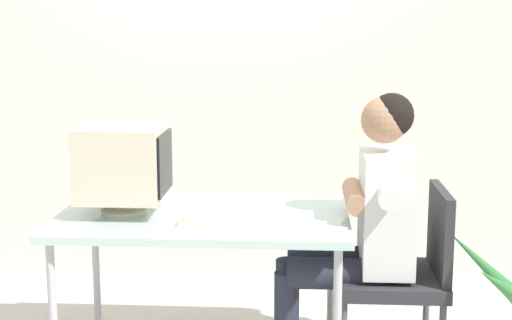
{
  "coord_description": "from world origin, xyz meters",
  "views": [
    {
      "loc": [
        0.44,
        -3.28,
        1.58
      ],
      "look_at": [
        0.24,
        0.0,
        0.97
      ],
      "focal_mm": 53.62,
      "sensor_mm": 36.0,
      "label": 1
    }
  ],
  "objects_px": {
    "desk": "(203,226)",
    "office_chair": "(404,268)",
    "person_seated": "(360,223)",
    "keyboard": "(206,210)",
    "crt_monitor": "(123,163)"
  },
  "relations": [
    {
      "from": "desk",
      "to": "crt_monitor",
      "type": "xyz_separation_m",
      "value": [
        -0.35,
        0.0,
        0.28
      ]
    },
    {
      "from": "keyboard",
      "to": "office_chair",
      "type": "height_order",
      "value": "office_chair"
    },
    {
      "from": "person_seated",
      "to": "office_chair",
      "type": "bearing_deg",
      "value": -0.0
    },
    {
      "from": "desk",
      "to": "office_chair",
      "type": "bearing_deg",
      "value": 0.29
    },
    {
      "from": "desk",
      "to": "person_seated",
      "type": "distance_m",
      "value": 0.7
    },
    {
      "from": "person_seated",
      "to": "crt_monitor",
      "type": "bearing_deg",
      "value": -179.8
    },
    {
      "from": "crt_monitor",
      "to": "office_chair",
      "type": "height_order",
      "value": "crt_monitor"
    },
    {
      "from": "crt_monitor",
      "to": "person_seated",
      "type": "xyz_separation_m",
      "value": [
        1.05,
        0.0,
        -0.26
      ]
    },
    {
      "from": "crt_monitor",
      "to": "office_chair",
      "type": "xyz_separation_m",
      "value": [
        1.25,
        0.0,
        -0.46
      ]
    },
    {
      "from": "office_chair",
      "to": "person_seated",
      "type": "bearing_deg",
      "value": 180.0
    },
    {
      "from": "desk",
      "to": "office_chair",
      "type": "relative_size",
      "value": 1.52
    },
    {
      "from": "office_chair",
      "to": "crt_monitor",
      "type": "bearing_deg",
      "value": -179.83
    },
    {
      "from": "office_chair",
      "to": "keyboard",
      "type": "bearing_deg",
      "value": 178.59
    },
    {
      "from": "keyboard",
      "to": "person_seated",
      "type": "relative_size",
      "value": 0.38
    },
    {
      "from": "crt_monitor",
      "to": "office_chair",
      "type": "distance_m",
      "value": 1.33
    }
  ]
}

